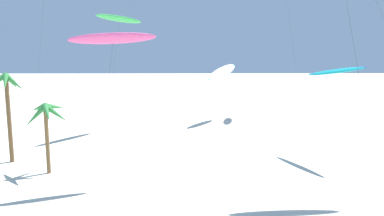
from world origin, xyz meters
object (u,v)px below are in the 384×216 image
at_px(flying_kite_4, 120,19).
at_px(flying_kite_8, 335,71).
at_px(palm_tree_4, 47,116).
at_px(palm_tree_3, 6,92).
at_px(flying_kite_5, 114,38).
at_px(flying_kite_0, 222,72).

xyz_separation_m(flying_kite_4, flying_kite_8, (22.61, -12.28, -5.64)).
bearing_deg(palm_tree_4, palm_tree_3, 145.83).
height_order(palm_tree_4, flying_kite_4, flying_kite_4).
bearing_deg(palm_tree_3, flying_kite_5, -28.09).
bearing_deg(flying_kite_5, palm_tree_4, 156.92).
height_order(palm_tree_4, flying_kite_5, flying_kite_5).
xyz_separation_m(palm_tree_4, flying_kite_8, (26.47, 4.02, 3.60)).
bearing_deg(flying_kite_8, flying_kite_0, 115.89).
relative_size(flying_kite_5, flying_kite_8, 1.30).
xyz_separation_m(palm_tree_4, flying_kite_5, (6.55, -2.79, 6.65)).
bearing_deg(flying_kite_8, palm_tree_4, -171.37).
relative_size(palm_tree_4, flying_kite_8, 0.66).
height_order(flying_kite_4, flying_kite_8, flying_kite_4).
bearing_deg(palm_tree_4, flying_kite_4, 76.69).
distance_m(palm_tree_3, palm_tree_4, 6.10).
height_order(flying_kite_5, flying_kite_8, flying_kite_5).
distance_m(palm_tree_4, flying_kite_4, 19.13).
xyz_separation_m(flying_kite_5, flying_kite_8, (19.92, 6.80, -3.05)).
bearing_deg(flying_kite_4, palm_tree_3, -123.82).
bearing_deg(flying_kite_4, flying_kite_5, -81.98).
bearing_deg(flying_kite_4, palm_tree_4, -103.31).
xyz_separation_m(palm_tree_3, flying_kite_8, (31.32, 0.72, 1.92)).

